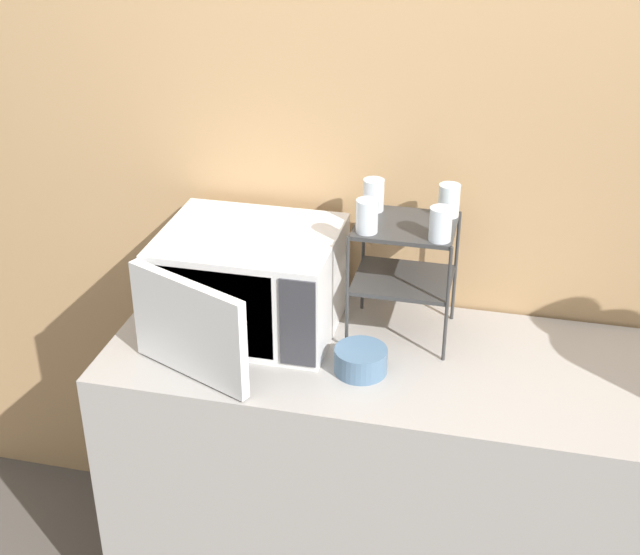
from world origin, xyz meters
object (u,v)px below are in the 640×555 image
glass_back_right (449,200)px  glass_front_right (441,224)px  glass_back_left (374,195)px  bowl (361,361)px  microwave (247,283)px  dish_rack (404,256)px  glass_front_left (367,216)px

glass_back_right → glass_front_right: (-0.00, -0.17, 0.00)m
glass_back_left → bowl: (0.03, -0.30, -0.36)m
microwave → glass_front_right: bearing=-1.2°
glass_back_right → glass_back_left: same height
glass_back_left → bowl: bearing=-84.4°
glass_back_right → glass_back_left: bearing=-177.1°
dish_rack → bowl: size_ratio=2.42×
dish_rack → glass_back_right: bearing=38.5°
glass_front_left → glass_back_right: size_ratio=1.00×
glass_back_left → glass_front_left: bearing=-86.4°
glass_back_right → glass_back_left: size_ratio=1.00×
microwave → glass_back_right: size_ratio=6.52×
glass_front_left → bowl: size_ratio=0.64×
microwave → glass_back_left: size_ratio=6.52×
glass_back_right → dish_rack: bearing=-141.5°
glass_front_right → bowl: 0.43m
microwave → glass_back_right: glass_back_right is taller
glass_front_left → glass_front_right: bearing=-1.9°
glass_front_left → glass_back_left: bearing=93.6°
glass_front_left → glass_back_left: 0.15m
glass_back_left → dish_rack: bearing=-35.2°
microwave → glass_front_left: (0.35, -0.00, 0.25)m
microwave → glass_back_left: (0.34, 0.14, 0.25)m
microwave → bowl: 0.42m
microwave → glass_back_left: bearing=23.0°
dish_rack → bowl: bearing=-108.5°
bowl → dish_rack: bearing=71.5°
microwave → bowl: bearing=-23.0°
dish_rack → glass_front_right: bearing=-38.3°
glass_front_left → glass_back_right: same height
microwave → dish_rack: 0.46m
glass_front_right → glass_back_left: bearing=143.3°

